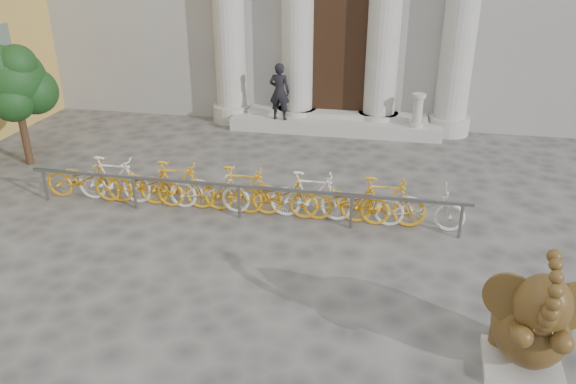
% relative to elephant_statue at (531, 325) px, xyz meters
% --- Properties ---
extents(ground, '(80.00, 80.00, 0.00)m').
position_rel_elephant_statue_xyz_m(ground, '(-3.57, -0.04, -0.72)').
color(ground, '#474442').
rests_on(ground, ground).
extents(entrance_steps, '(6.00, 1.20, 0.36)m').
position_rel_elephant_statue_xyz_m(entrance_steps, '(-3.57, 9.36, -0.54)').
color(entrance_steps, '#A8A59E').
rests_on(entrance_steps, ground).
extents(elephant_statue, '(1.32, 1.48, 1.97)m').
position_rel_elephant_statue_xyz_m(elephant_statue, '(0.00, 0.00, 0.00)').
color(elephant_statue, '#A8A59E').
rests_on(elephant_statue, ground).
extents(bike_rack, '(8.91, 0.53, 1.00)m').
position_rel_elephant_statue_xyz_m(bike_rack, '(-4.79, 3.72, -0.22)').
color(bike_rack, slate).
rests_on(bike_rack, ground).
extents(tree, '(1.70, 1.55, 2.95)m').
position_rel_elephant_statue_xyz_m(tree, '(-10.67, 5.29, 1.34)').
color(tree, '#332114').
rests_on(tree, ground).
extents(pedestrian, '(0.61, 0.42, 1.61)m').
position_rel_elephant_statue_xyz_m(pedestrian, '(-5.14, 9.01, 0.45)').
color(pedestrian, black).
rests_on(pedestrian, entrance_steps).
extents(balustrade_post, '(0.38, 0.38, 0.92)m').
position_rel_elephant_statue_xyz_m(balustrade_post, '(-1.29, 9.06, 0.07)').
color(balustrade_post, '#A8A59E').
rests_on(balustrade_post, entrance_steps).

